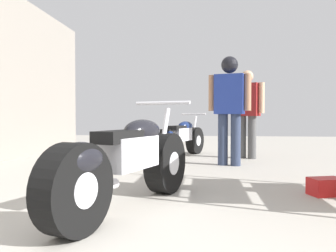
{
  "coord_description": "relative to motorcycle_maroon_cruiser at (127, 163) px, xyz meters",
  "views": [
    {
      "loc": [
        0.64,
        -0.62,
        0.78
      ],
      "look_at": [
        0.15,
        3.82,
        0.66
      ],
      "focal_mm": 35.76,
      "sensor_mm": 36.0,
      "label": 1
    }
  ],
  "objects": [
    {
      "name": "ground_plane",
      "position": [
        0.0,
        1.81,
        -0.4
      ],
      "size": [
        18.81,
        18.81,
        0.0
      ],
      "primitive_type": "plane",
      "color": "#A8A399"
    },
    {
      "name": "red_toolbox",
      "position": [
        1.85,
        0.75,
        -0.31
      ],
      "size": [
        0.37,
        0.29,
        0.17
      ],
      "primitive_type": "cube",
      "rotation": [
        0.0,
        0.0,
        0.29
      ],
      "color": "#B21919",
      "rests_on": "ground_plane"
    },
    {
      "name": "motorcycle_maroon_cruiser",
      "position": [
        0.0,
        0.0,
        0.0
      ],
      "size": [
        0.9,
        1.97,
        0.94
      ],
      "color": "black",
      "rests_on": "ground_plane"
    },
    {
      "name": "mechanic_in_blue",
      "position": [
        1.44,
        3.74,
        0.54
      ],
      "size": [
        0.63,
        0.43,
        1.66
      ],
      "color": "#4C4C4C",
      "rests_on": "ground_plane"
    },
    {
      "name": "mechanic_with_helmet",
      "position": [
        1.04,
        2.75,
        0.66
      ],
      "size": [
        0.69,
        0.35,
        1.76
      ],
      "color": "#2D3851",
      "rests_on": "ground_plane"
    },
    {
      "name": "motorcycle_black_naked",
      "position": [
        0.17,
        3.78,
        -0.03
      ],
      "size": [
        0.93,
        1.76,
        0.86
      ],
      "color": "black",
      "rests_on": "ground_plane"
    }
  ]
}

